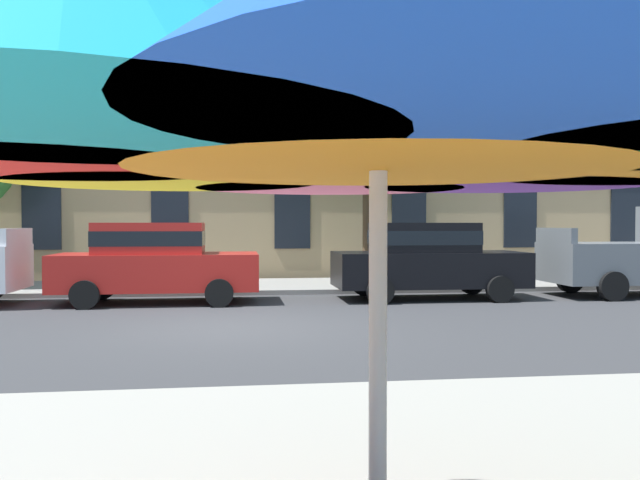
# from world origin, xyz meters

# --- Properties ---
(ground_plane) EXTENTS (120.00, 120.00, 0.00)m
(ground_plane) POSITION_xyz_m (0.00, 0.00, 0.00)
(ground_plane) COLOR #38383A
(sidewalk_far) EXTENTS (56.00, 3.60, 0.12)m
(sidewalk_far) POSITION_xyz_m (0.00, 6.80, 0.06)
(sidewalk_far) COLOR gray
(sidewalk_far) RESTS_ON ground
(apartment_building) EXTENTS (36.82, 12.08, 12.80)m
(apartment_building) POSITION_xyz_m (-0.00, 14.99, 6.40)
(apartment_building) COLOR tan
(apartment_building) RESTS_ON ground
(sedan_red) EXTENTS (4.40, 1.98, 1.78)m
(sedan_red) POSITION_xyz_m (-1.67, 3.70, 0.95)
(sedan_red) COLOR #B21E19
(sedan_red) RESTS_ON ground
(sedan_black) EXTENTS (4.40, 1.98, 1.78)m
(sedan_black) POSITION_xyz_m (4.52, 3.70, 0.95)
(sedan_black) COLOR black
(sedan_black) RESTS_ON ground
(street_tree_middle) EXTENTS (3.49, 3.43, 5.93)m
(street_tree_middle) POSITION_xyz_m (3.75, 6.76, 4.38)
(street_tree_middle) COLOR #4C3823
(street_tree_middle) RESTS_ON ground
(patio_umbrella) EXTENTS (3.47, 3.47, 2.49)m
(patio_umbrella) POSITION_xyz_m (0.52, -9.00, 2.17)
(patio_umbrella) COLOR silver
(patio_umbrella) RESTS_ON ground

